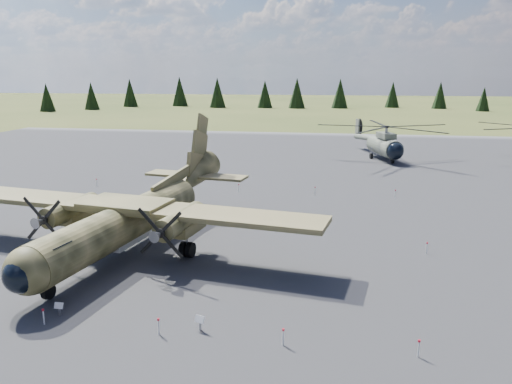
# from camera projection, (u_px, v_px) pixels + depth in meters

# --- Properties ---
(ground) EXTENTS (500.00, 500.00, 0.00)m
(ground) POSITION_uv_depth(u_px,v_px,m) (197.00, 241.00, 37.23)
(ground) COLOR brown
(ground) RESTS_ON ground
(apron) EXTENTS (120.00, 120.00, 0.04)m
(apron) POSITION_uv_depth(u_px,v_px,m) (226.00, 207.00, 46.82)
(apron) COLOR slate
(apron) RESTS_ON ground
(transport_plane) EXTENTS (28.10, 25.33, 9.25)m
(transport_plane) POSITION_uv_depth(u_px,v_px,m) (134.00, 212.00, 35.29)
(transport_plane) COLOR #37371E
(transport_plane) RESTS_ON ground
(helicopter_near) EXTENTS (24.50, 25.03, 4.96)m
(helicopter_near) POSITION_uv_depth(u_px,v_px,m) (385.00, 136.00, 70.92)
(helicopter_near) COLOR slate
(helicopter_near) RESTS_ON ground
(info_placard_left) EXTENTS (0.47, 0.20, 0.74)m
(info_placard_left) POSITION_uv_depth(u_px,v_px,m) (59.00, 307.00, 25.72)
(info_placard_left) COLOR gray
(info_placard_left) RESTS_ON ground
(info_placard_right) EXTENTS (0.55, 0.37, 0.80)m
(info_placard_right) POSITION_uv_depth(u_px,v_px,m) (200.00, 321.00, 24.21)
(info_placard_right) COLOR gray
(info_placard_right) RESTS_ON ground
(barrier_fence) EXTENTS (33.12, 29.62, 0.85)m
(barrier_fence) POSITION_uv_depth(u_px,v_px,m) (190.00, 235.00, 37.11)
(barrier_fence) COLOR white
(barrier_fence) RESTS_ON ground
(treeline) EXTENTS (316.99, 312.19, 10.95)m
(treeline) POSITION_uv_depth(u_px,v_px,m) (228.00, 171.00, 38.77)
(treeline) COLOR black
(treeline) RESTS_ON ground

